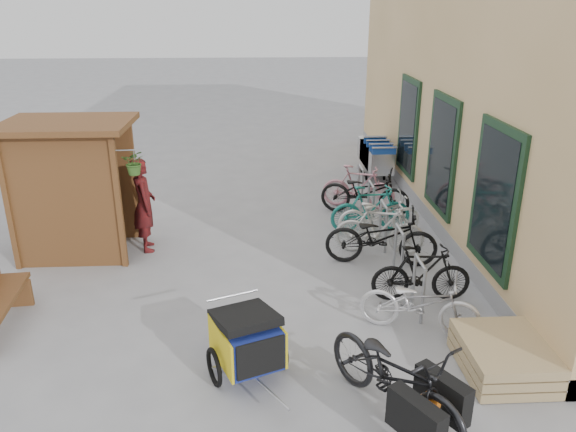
{
  "coord_description": "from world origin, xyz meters",
  "views": [
    {
      "loc": [
        0.05,
        -7.05,
        4.29
      ],
      "look_at": [
        0.5,
        1.5,
        1.0
      ],
      "focal_mm": 35.0,
      "sensor_mm": 36.0,
      "label": 1
    }
  ],
  "objects_px": {
    "person_kiosk": "(144,205)",
    "bike_5": "(371,209)",
    "bike_2": "(381,237)",
    "bike_4": "(379,214)",
    "shopping_carts": "(375,155)",
    "bike_7": "(359,187)",
    "bike_3": "(379,229)",
    "cargo_bike": "(397,377)",
    "bike_6": "(365,192)",
    "bike_0": "(420,303)",
    "child_trailer": "(247,339)",
    "bike_1": "(421,273)",
    "pallet_stack": "(504,357)",
    "kiosk": "(67,170)"
  },
  "relations": [
    {
      "from": "bike_5",
      "to": "bike_7",
      "type": "relative_size",
      "value": 0.99
    },
    {
      "from": "kiosk",
      "to": "bike_5",
      "type": "distance_m",
      "value": 5.63
    },
    {
      "from": "pallet_stack",
      "to": "cargo_bike",
      "type": "relative_size",
      "value": 0.58
    },
    {
      "from": "cargo_bike",
      "to": "bike_5",
      "type": "relative_size",
      "value": 1.3
    },
    {
      "from": "cargo_bike",
      "to": "bike_4",
      "type": "xyz_separation_m",
      "value": [
        0.87,
        5.12,
        -0.1
      ]
    },
    {
      "from": "bike_4",
      "to": "bike_6",
      "type": "relative_size",
      "value": 0.85
    },
    {
      "from": "child_trailer",
      "to": "bike_2",
      "type": "distance_m",
      "value": 3.74
    },
    {
      "from": "bike_5",
      "to": "shopping_carts",
      "type": "bearing_deg",
      "value": -15.45
    },
    {
      "from": "shopping_carts",
      "to": "person_kiosk",
      "type": "distance_m",
      "value": 6.53
    },
    {
      "from": "person_kiosk",
      "to": "bike_5",
      "type": "bearing_deg",
      "value": -97.25
    },
    {
      "from": "pallet_stack",
      "to": "bike_3",
      "type": "distance_m",
      "value": 3.64
    },
    {
      "from": "pallet_stack",
      "to": "bike_0",
      "type": "relative_size",
      "value": 0.73
    },
    {
      "from": "bike_1",
      "to": "bike_2",
      "type": "bearing_deg",
      "value": 16.87
    },
    {
      "from": "kiosk",
      "to": "bike_7",
      "type": "relative_size",
      "value": 1.56
    },
    {
      "from": "bike_2",
      "to": "bike_3",
      "type": "relative_size",
      "value": 1.2
    },
    {
      "from": "bike_3",
      "to": "bike_6",
      "type": "distance_m",
      "value": 2.01
    },
    {
      "from": "pallet_stack",
      "to": "bike_0",
      "type": "distance_m",
      "value": 1.27
    },
    {
      "from": "child_trailer",
      "to": "cargo_bike",
      "type": "relative_size",
      "value": 0.75
    },
    {
      "from": "shopping_carts",
      "to": "bike_7",
      "type": "xyz_separation_m",
      "value": [
        -0.79,
        -2.16,
        -0.15
      ]
    },
    {
      "from": "bike_4",
      "to": "bike_6",
      "type": "height_order",
      "value": "bike_6"
    },
    {
      "from": "kiosk",
      "to": "person_kiosk",
      "type": "relative_size",
      "value": 1.45
    },
    {
      "from": "person_kiosk",
      "to": "bike_4",
      "type": "height_order",
      "value": "person_kiosk"
    },
    {
      "from": "bike_4",
      "to": "bike_7",
      "type": "height_order",
      "value": "bike_7"
    },
    {
      "from": "cargo_bike",
      "to": "bike_6",
      "type": "xyz_separation_m",
      "value": [
        0.79,
        6.26,
        -0.02
      ]
    },
    {
      "from": "bike_3",
      "to": "bike_1",
      "type": "bearing_deg",
      "value": -158.07
    },
    {
      "from": "person_kiosk",
      "to": "shopping_carts",
      "type": "bearing_deg",
      "value": -65.75
    },
    {
      "from": "pallet_stack",
      "to": "bike_0",
      "type": "bearing_deg",
      "value": 129.58
    },
    {
      "from": "bike_1",
      "to": "bike_3",
      "type": "xyz_separation_m",
      "value": [
        -0.28,
        1.73,
        0.03
      ]
    },
    {
      "from": "child_trailer",
      "to": "bike_1",
      "type": "xyz_separation_m",
      "value": [
        2.6,
        1.69,
        -0.05
      ]
    },
    {
      "from": "cargo_bike",
      "to": "bike_2",
      "type": "distance_m",
      "value": 3.88
    },
    {
      "from": "child_trailer",
      "to": "bike_2",
      "type": "bearing_deg",
      "value": 30.5
    },
    {
      "from": "kiosk",
      "to": "bike_5",
      "type": "height_order",
      "value": "kiosk"
    },
    {
      "from": "bike_6",
      "to": "person_kiosk",
      "type": "bearing_deg",
      "value": 129.53
    },
    {
      "from": "child_trailer",
      "to": "bike_5",
      "type": "relative_size",
      "value": 0.98
    },
    {
      "from": "cargo_bike",
      "to": "person_kiosk",
      "type": "bearing_deg",
      "value": 95.37
    },
    {
      "from": "bike_0",
      "to": "bike_5",
      "type": "xyz_separation_m",
      "value": [
        0.01,
        3.58,
        0.05
      ]
    },
    {
      "from": "kiosk",
      "to": "bike_2",
      "type": "bearing_deg",
      "value": -8.11
    },
    {
      "from": "person_kiosk",
      "to": "bike_3",
      "type": "xyz_separation_m",
      "value": [
        4.21,
        -0.42,
        -0.38
      ]
    },
    {
      "from": "bike_1",
      "to": "child_trailer",
      "type": "bearing_deg",
      "value": 125.18
    },
    {
      "from": "bike_3",
      "to": "bike_4",
      "type": "distance_m",
      "value": 0.88
    },
    {
      "from": "kiosk",
      "to": "cargo_bike",
      "type": "xyz_separation_m",
      "value": [
        4.76,
        -4.6,
        -1.03
      ]
    },
    {
      "from": "bike_6",
      "to": "bike_7",
      "type": "height_order",
      "value": "bike_6"
    },
    {
      "from": "bike_5",
      "to": "bike_6",
      "type": "distance_m",
      "value": 0.99
    },
    {
      "from": "cargo_bike",
      "to": "bike_3",
      "type": "relative_size",
      "value": 1.3
    },
    {
      "from": "kiosk",
      "to": "person_kiosk",
      "type": "distance_m",
      "value": 1.42
    },
    {
      "from": "person_kiosk",
      "to": "bike_4",
      "type": "distance_m",
      "value": 4.43
    },
    {
      "from": "pallet_stack",
      "to": "bike_6",
      "type": "xyz_separation_m",
      "value": [
        -0.73,
        5.54,
        0.29
      ]
    },
    {
      "from": "bike_2",
      "to": "bike_6",
      "type": "bearing_deg",
      "value": 6.79
    },
    {
      "from": "bike_2",
      "to": "bike_4",
      "type": "xyz_separation_m",
      "value": [
        0.24,
        1.29,
        -0.08
      ]
    },
    {
      "from": "shopping_carts",
      "to": "bike_0",
      "type": "xyz_separation_m",
      "value": [
        -0.8,
        -7.14,
        -0.2
      ]
    }
  ]
}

